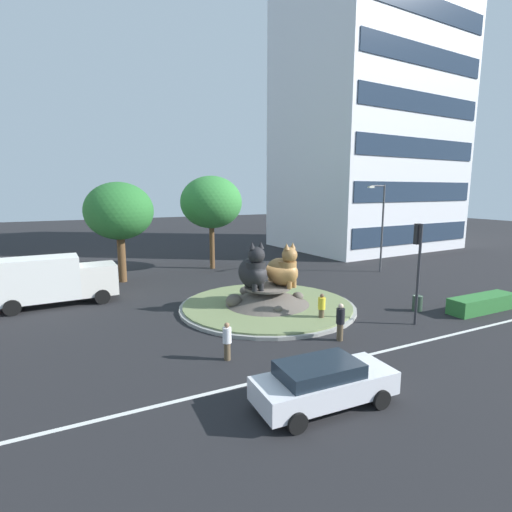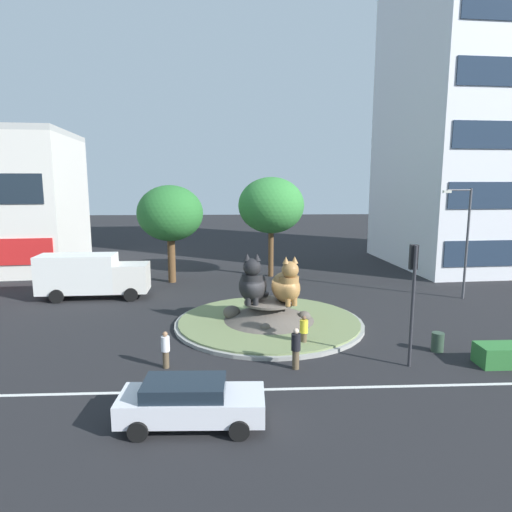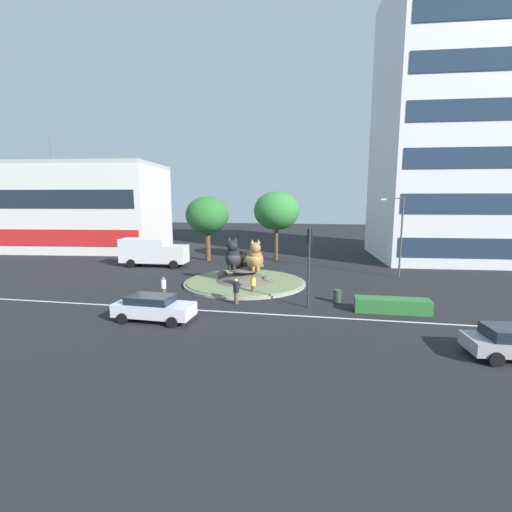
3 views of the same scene
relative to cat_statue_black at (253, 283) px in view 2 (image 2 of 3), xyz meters
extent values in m
plane|color=black|center=(0.89, -0.04, -2.33)|extent=(160.00, 160.00, 0.00)
cube|color=silver|center=(0.89, -7.86, -2.32)|extent=(112.00, 0.20, 0.01)
cylinder|color=gray|center=(0.89, -0.04, -2.24)|extent=(10.36, 10.36, 0.18)
cylinder|color=#707F51|center=(0.89, -0.04, -2.10)|extent=(9.95, 9.95, 0.09)
cone|color=#564F47|center=(0.89, -0.04, -1.53)|extent=(4.96, 4.96, 1.04)
cylinder|color=#564F47|center=(0.89, -0.04, -1.07)|extent=(2.73, 2.73, 0.12)
ellipsoid|color=#564F47|center=(2.79, -0.41, -1.77)|extent=(0.70, 0.66, 0.56)
ellipsoid|color=#564F47|center=(0.49, 2.18, -1.76)|extent=(0.73, 0.77, 0.58)
ellipsoid|color=#564F47|center=(-1.16, 0.19, -1.67)|extent=(0.95, 0.70, 0.76)
ellipsoid|color=#564F47|center=(0.56, -1.93, -1.85)|extent=(0.52, 0.42, 0.42)
ellipsoid|color=black|center=(0.00, 0.13, -0.14)|extent=(1.73, 2.52, 1.74)
cylinder|color=black|center=(-0.04, -0.35, 0.05)|extent=(1.23, 1.23, 1.09)
sphere|color=black|center=(-0.06, -0.52, 1.00)|extent=(0.96, 0.96, 0.96)
torus|color=black|center=(0.48, 1.07, -0.84)|extent=(1.31, 1.31, 0.22)
cone|color=black|center=(0.21, -0.54, 1.56)|extent=(0.42, 0.42, 0.39)
cone|color=black|center=(-0.32, -0.50, 1.56)|extent=(0.42, 0.42, 0.39)
cylinder|color=black|center=(0.12, -0.75, -0.79)|extent=(0.30, 0.30, 0.44)
cylinder|color=black|center=(-0.27, -0.72, -0.79)|extent=(0.30, 0.30, 0.44)
ellipsoid|color=#9E703D|center=(1.79, -0.18, -0.19)|extent=(1.97, 2.56, 1.65)
cylinder|color=#9E703D|center=(1.90, -0.62, 0.00)|extent=(1.31, 1.31, 1.03)
sphere|color=#9E703D|center=(1.94, -0.78, 0.90)|extent=(0.91, 0.91, 0.91)
torus|color=#9E703D|center=(1.91, 0.81, -0.85)|extent=(1.26, 1.26, 0.21)
cone|color=#9E703D|center=(2.18, -0.71, 1.42)|extent=(0.45, 0.45, 0.37)
cone|color=#9E703D|center=(1.70, -0.84, 1.42)|extent=(0.45, 0.45, 0.37)
cylinder|color=#9E703D|center=(2.18, -0.93, -0.81)|extent=(0.29, 0.29, 0.41)
cylinder|color=#9E703D|center=(1.82, -1.02, -0.81)|extent=(0.29, 0.29, 0.41)
cylinder|color=#2D2D33|center=(6.45, -5.99, 0.30)|extent=(0.14, 0.14, 5.25)
cube|color=black|center=(6.47, -5.77, 2.40)|extent=(0.34, 0.26, 1.05)
sphere|color=#360606|center=(6.47, -5.69, 2.71)|extent=(0.18, 0.18, 0.18)
sphere|color=#392706|center=(6.47, -5.69, 2.40)|extent=(0.18, 0.18, 0.18)
sphere|color=green|center=(6.47, -5.69, 2.08)|extent=(0.18, 0.18, 0.18)
cube|color=silver|center=(23.66, 17.51, 13.37)|extent=(20.08, 15.96, 31.40)
cylinder|color=brown|center=(2.05, 12.58, -0.46)|extent=(0.43, 0.43, 3.73)
ellipsoid|color=#337F38|center=(2.05, 12.58, 3.54)|extent=(5.33, 5.33, 4.53)
cylinder|color=brown|center=(-5.84, 10.78, -0.64)|extent=(0.59, 0.59, 3.38)
ellipsoid|color=#286B2D|center=(-5.84, 10.78, 3.06)|extent=(5.01, 5.01, 4.26)
cylinder|color=#4C4C51|center=(14.40, 4.81, 1.35)|extent=(0.16, 0.16, 7.35)
cylinder|color=#4C4C51|center=(13.52, 4.65, 4.92)|extent=(1.77, 0.42, 0.10)
cube|color=silver|center=(12.65, 4.48, 4.82)|extent=(0.50, 0.24, 0.16)
cylinder|color=brown|center=(-3.94, -5.63, -1.95)|extent=(0.27, 0.27, 0.74)
cylinder|color=silver|center=(-3.94, -5.63, -1.26)|extent=(0.36, 0.36, 0.65)
sphere|color=#936B4C|center=(-3.94, -5.63, -0.83)|extent=(0.21, 0.21, 0.21)
cylinder|color=brown|center=(1.55, -6.00, -1.91)|extent=(0.30, 0.30, 0.82)
cylinder|color=black|center=(1.55, -6.00, -1.14)|extent=(0.39, 0.39, 0.72)
sphere|color=beige|center=(1.55, -6.00, -0.67)|extent=(0.24, 0.24, 0.24)
cylinder|color=brown|center=(2.28, -3.54, -1.96)|extent=(0.29, 0.29, 0.72)
cylinder|color=yellow|center=(2.28, -3.54, -1.29)|extent=(0.39, 0.39, 0.63)
sphere|color=brown|center=(2.28, -3.54, -0.87)|extent=(0.21, 0.21, 0.21)
cube|color=silver|center=(-2.41, -10.23, -1.63)|extent=(4.75, 1.96, 0.76)
cube|color=#19232D|center=(-2.65, -10.22, -1.03)|extent=(2.68, 1.68, 0.45)
cylinder|color=black|center=(-0.84, -9.38, -2.01)|extent=(0.65, 0.24, 0.64)
cylinder|color=black|center=(-0.90, -11.19, -2.01)|extent=(0.65, 0.24, 0.64)
cylinder|color=black|center=(-3.93, -9.28, -2.01)|extent=(0.65, 0.24, 0.64)
cylinder|color=black|center=(-3.99, -11.08, -2.01)|extent=(0.65, 0.24, 0.64)
cube|color=silver|center=(-7.90, 6.27, -0.94)|extent=(2.23, 2.24, 1.87)
cube|color=silver|center=(-11.48, 6.13, -0.61)|extent=(5.09, 2.35, 2.54)
cylinder|color=black|center=(-7.87, 7.35, -1.88)|extent=(0.91, 0.33, 0.90)
cylinder|color=black|center=(-7.79, 5.20, -1.88)|extent=(0.91, 0.33, 0.90)
cylinder|color=black|center=(-12.60, 7.17, -1.88)|extent=(0.91, 0.33, 0.90)
cylinder|color=black|center=(-12.51, 5.02, -1.88)|extent=(0.91, 0.33, 0.90)
cylinder|color=#2D4233|center=(8.42, -4.39, -1.88)|extent=(0.56, 0.56, 0.90)
camera|label=1|loc=(-9.58, -19.72, 4.60)|focal=27.32mm
camera|label=2|loc=(-1.03, -23.86, 5.56)|focal=31.56mm
camera|label=3|loc=(7.08, -29.04, 4.74)|focal=24.88mm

